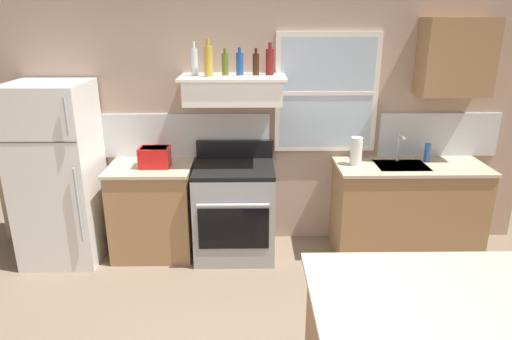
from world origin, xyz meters
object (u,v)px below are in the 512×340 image
(bottle_olive_oil_square, at_px, (225,64))
(bottle_brown_stout, at_px, (256,64))
(refrigerator, at_px, (58,174))
(bottle_champagne_gold_foil, at_px, (208,61))
(bottle_clear_tall, at_px, (194,61))
(bottle_blue_liqueur, at_px, (240,63))
(stove_range, at_px, (235,210))
(paper_towel_roll, at_px, (356,151))
(dish_soap_bottle, at_px, (427,152))
(toaster, at_px, (155,157))
(bottle_red_label_wine, at_px, (270,61))

(bottle_olive_oil_square, height_order, bottle_brown_stout, same)
(refrigerator, height_order, bottle_champagne_gold_foil, bottle_champagne_gold_foil)
(bottle_clear_tall, bearing_deg, bottle_blue_liqueur, 1.02)
(bottle_olive_oil_square, bearing_deg, bottle_champagne_gold_foil, -150.57)
(stove_range, height_order, bottle_clear_tall, bottle_clear_tall)
(bottle_olive_oil_square, bearing_deg, refrigerator, -174.05)
(bottle_champagne_gold_foil, relative_size, bottle_brown_stout, 1.37)
(stove_range, distance_m, bottle_champagne_gold_foil, 1.44)
(paper_towel_roll, height_order, dish_soap_bottle, paper_towel_roll)
(bottle_blue_liqueur, distance_m, paper_towel_roll, 1.36)
(bottle_clear_tall, distance_m, bottle_brown_stout, 0.56)
(stove_range, xyz_separation_m, bottle_blue_liqueur, (0.06, 0.14, 1.39))
(stove_range, bearing_deg, toaster, 179.45)
(bottle_clear_tall, bearing_deg, dish_soap_bottle, 0.04)
(toaster, relative_size, bottle_clear_tall, 0.99)
(bottle_champagne_gold_foil, distance_m, bottle_blue_liqueur, 0.29)
(bottle_brown_stout, bearing_deg, bottle_blue_liqueur, -179.46)
(bottle_olive_oil_square, bearing_deg, toaster, -168.66)
(refrigerator, bearing_deg, bottle_blue_liqueur, 5.54)
(bottle_champagne_gold_foil, relative_size, bottle_olive_oil_square, 1.37)
(stove_range, height_order, paper_towel_roll, paper_towel_roll)
(bottle_clear_tall, distance_m, bottle_olive_oil_square, 0.28)
(stove_range, bearing_deg, refrigerator, -179.21)
(bottle_blue_liqueur, height_order, bottle_brown_stout, bottle_blue_liqueur)
(stove_range, distance_m, bottle_olive_oil_square, 1.39)
(refrigerator, relative_size, bottle_clear_tall, 5.70)
(paper_towel_roll, bearing_deg, bottle_clear_tall, 176.26)
(bottle_red_label_wine, bearing_deg, toaster, -172.49)
(stove_range, bearing_deg, bottle_blue_liqueur, 66.01)
(refrigerator, relative_size, bottle_blue_liqueur, 6.83)
(stove_range, distance_m, bottle_clear_tall, 1.45)
(toaster, bearing_deg, dish_soap_bottle, 2.85)
(toaster, bearing_deg, paper_towel_roll, 0.91)
(bottle_red_label_wine, relative_size, dish_soap_bottle, 1.61)
(paper_towel_roll, distance_m, dish_soap_bottle, 0.73)
(bottle_red_label_wine, height_order, paper_towel_roll, bottle_red_label_wine)
(bottle_brown_stout, bearing_deg, bottle_olive_oil_square, -179.40)
(toaster, distance_m, paper_towel_roll, 1.90)
(bottle_olive_oil_square, bearing_deg, dish_soap_bottle, -0.13)
(stove_range, bearing_deg, bottle_brown_stout, 34.39)
(bottle_clear_tall, distance_m, dish_soap_bottle, 2.39)
(toaster, distance_m, bottle_red_label_wine, 1.39)
(stove_range, height_order, bottle_red_label_wine, bottle_red_label_wine)
(bottle_blue_liqueur, xyz_separation_m, bottle_red_label_wine, (0.27, 0.01, 0.02))
(stove_range, xyz_separation_m, dish_soap_bottle, (1.88, 0.14, 0.54))
(stove_range, bearing_deg, bottle_olive_oil_square, 116.04)
(refrigerator, bearing_deg, toaster, 1.89)
(bottle_olive_oil_square, relative_size, bottle_blue_liqueur, 0.96)
(paper_towel_roll, bearing_deg, bottle_red_label_wine, 172.25)
(toaster, bearing_deg, bottle_red_label_wine, 7.51)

